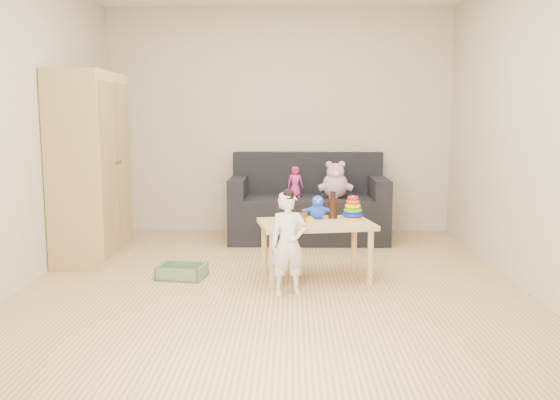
{
  "coord_description": "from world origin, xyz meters",
  "views": [
    {
      "loc": [
        0.15,
        -4.74,
        1.35
      ],
      "look_at": [
        0.05,
        0.25,
        0.65
      ],
      "focal_mm": 38.0,
      "sensor_mm": 36.0,
      "label": 1
    }
  ],
  "objects_px": {
    "play_table": "(316,250)",
    "toddler": "(288,245)",
    "wardrobe": "(90,167)",
    "sofa": "(308,218)"
  },
  "relations": [
    {
      "from": "play_table",
      "to": "toddler",
      "type": "relative_size",
      "value": 1.19
    },
    {
      "from": "wardrobe",
      "to": "toddler",
      "type": "height_order",
      "value": "wardrobe"
    },
    {
      "from": "sofa",
      "to": "toddler",
      "type": "bearing_deg",
      "value": -95.83
    },
    {
      "from": "wardrobe",
      "to": "toddler",
      "type": "relative_size",
      "value": 2.28
    },
    {
      "from": "wardrobe",
      "to": "play_table",
      "type": "distance_m",
      "value": 2.29
    },
    {
      "from": "play_table",
      "to": "sofa",
      "type": "bearing_deg",
      "value": 90.7
    },
    {
      "from": "wardrobe",
      "to": "sofa",
      "type": "distance_m",
      "value": 2.37
    },
    {
      "from": "wardrobe",
      "to": "sofa",
      "type": "height_order",
      "value": "wardrobe"
    },
    {
      "from": "toddler",
      "to": "sofa",
      "type": "bearing_deg",
      "value": 70.72
    },
    {
      "from": "sofa",
      "to": "play_table",
      "type": "height_order",
      "value": "play_table"
    }
  ]
}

